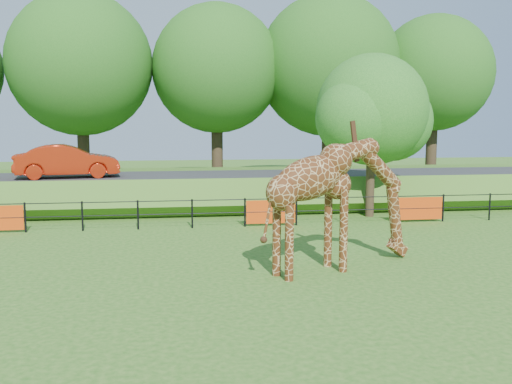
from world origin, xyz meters
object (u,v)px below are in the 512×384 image
visitor (283,199)px  giraffe (340,204)px  tree_east (374,114)px  car_red (67,161)px

visitor → giraffe: bearing=90.2°
giraffe → tree_east: size_ratio=0.74×
giraffe → visitor: bearing=66.4°
car_red → visitor: 10.11m
tree_east → visitor: bearing=175.7°
visitor → car_red: bearing=-21.4°
visitor → tree_east: 5.14m
visitor → tree_east: size_ratio=0.23×
giraffe → visitor: giraffe is taller
giraffe → tree_east: bearing=41.5°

